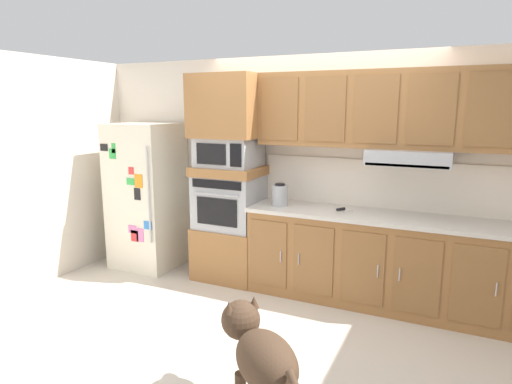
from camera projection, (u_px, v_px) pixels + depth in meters
The scene contains 16 objects.
ground_plane at pixel (280, 319), 4.11m from camera, with size 9.60×9.60×0.00m, color beige.
back_kitchen_wall at pixel (319, 172), 4.85m from camera, with size 6.20×0.12×2.50m, color silver.
side_panel_left at pixel (54, 169), 5.03m from camera, with size 0.12×7.10×2.50m, color silver.
refrigerator at pixel (147, 196), 5.39m from camera, with size 0.76×0.73×1.76m.
oven_base_cabinet at pixel (230, 252), 5.10m from camera, with size 0.74×0.62×0.60m, color #996638.
built_in_oven at pixel (230, 201), 4.98m from camera, with size 0.70×0.62×0.60m.
appliance_mid_shelf at pixel (229, 171), 4.92m from camera, with size 0.74×0.62×0.10m, color #996638.
microwave at pixel (229, 152), 4.88m from camera, with size 0.64×0.54×0.32m.
appliance_upper_cabinet at pixel (229, 106), 4.78m from camera, with size 0.74×0.62×0.68m, color #996638.
lower_cabinet_run at pixel (393, 264), 4.31m from camera, with size 2.91×0.63×0.88m.
countertop_slab at pixel (396, 218), 4.23m from camera, with size 2.95×0.64×0.04m, color beige.
backsplash_panel at pixel (402, 186), 4.43m from camera, with size 2.95×0.02×0.50m, color white.
upper_cabinet_with_hood at pixel (405, 112), 4.14m from camera, with size 2.91×0.48×0.88m.
screwdriver at pixel (341, 209), 4.45m from camera, with size 0.17×0.16×0.03m.
electric_kettle at pixel (280, 195), 4.65m from camera, with size 0.17×0.17×0.24m.
dog at pixel (260, 354), 2.69m from camera, with size 0.84×0.70×0.72m.
Camera 1 is at (1.42, -3.54, 1.96)m, focal length 30.84 mm.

